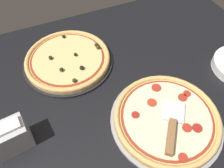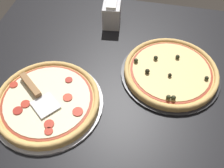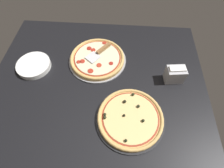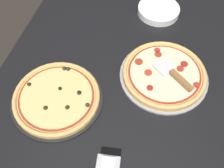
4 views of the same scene
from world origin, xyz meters
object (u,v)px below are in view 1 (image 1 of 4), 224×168
at_px(pizza_front, 167,117).
at_px(napkin_holder, 10,137).
at_px(serving_spatula, 171,130).
at_px(pizza_back, 68,59).

xyz_separation_m(pizza_front, napkin_holder, (-0.50, 0.13, 0.03)).
bearing_deg(serving_spatula, pizza_back, 113.99).
distance_m(serving_spatula, napkin_holder, 0.51).
bearing_deg(serving_spatula, pizza_front, 67.61).
bearing_deg(pizza_back, serving_spatula, -66.01).
bearing_deg(napkin_holder, serving_spatula, -20.75).
height_order(pizza_back, serving_spatula, serving_spatula).
height_order(serving_spatula, napkin_holder, napkin_holder).
bearing_deg(serving_spatula, napkin_holder, 159.25).
height_order(pizza_front, pizza_back, pizza_back).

